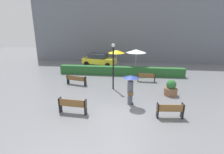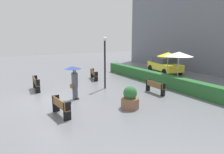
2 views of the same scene
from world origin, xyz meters
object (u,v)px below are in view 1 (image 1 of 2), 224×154
(bench_near_left, at_px, (72,105))
(parked_car, at_px, (99,60))
(bench_near_right, at_px, (170,110))
(planter_pot, at_px, (171,89))
(pedestrian_with_umbrella, at_px, (131,86))
(patio_umbrella_yellow, at_px, (116,52))
(bench_back_row, at_px, (146,77))
(patio_umbrella_white, at_px, (136,51))
(bench_far_left, at_px, (76,79))
(lamp_post, at_px, (113,62))

(bench_near_left, height_order, parked_car, parked_car)
(bench_near_right, distance_m, parked_car, 14.28)
(planter_pot, bearing_deg, pedestrian_with_umbrella, -145.75)
(bench_near_right, distance_m, patio_umbrella_yellow, 11.66)
(bench_back_row, xyz_separation_m, bench_near_left, (-4.73, -6.76, 0.07))
(bench_back_row, bearing_deg, patio_umbrella_white, 107.52)
(bench_far_left, xyz_separation_m, lamp_post, (3.35, -0.62, 1.80))
(bench_far_left, height_order, parked_car, parked_car)
(bench_near_right, relative_size, lamp_post, 0.41)
(bench_back_row, relative_size, pedestrian_with_umbrella, 0.82)
(bench_near_right, height_order, bench_back_row, bench_near_right)
(planter_pot, xyz_separation_m, patio_umbrella_yellow, (-4.82, 7.25, 1.65))
(planter_pot, xyz_separation_m, patio_umbrella_white, (-2.59, 6.18, 1.89))
(bench_far_left, bearing_deg, bench_near_right, -35.10)
(bench_near_left, distance_m, planter_pot, 7.33)
(pedestrian_with_umbrella, distance_m, lamp_post, 3.34)
(bench_far_left, bearing_deg, pedestrian_with_umbrella, -35.80)
(planter_pot, height_order, patio_umbrella_yellow, patio_umbrella_yellow)
(planter_pot, bearing_deg, bench_near_right, -101.34)
(planter_pot, xyz_separation_m, lamp_post, (-4.44, 0.81, 1.77))
(bench_near_left, xyz_separation_m, patio_umbrella_yellow, (1.51, 10.93, 1.61))
(pedestrian_with_umbrella, relative_size, planter_pot, 1.69)
(parked_car, bearing_deg, lamp_post, -71.39)
(bench_far_left, relative_size, pedestrian_with_umbrella, 0.93)
(bench_back_row, bearing_deg, pedestrian_with_umbrella, -105.03)
(lamp_post, bearing_deg, planter_pot, -10.40)
(bench_near_left, bearing_deg, planter_pot, 30.15)
(bench_far_left, xyz_separation_m, planter_pot, (7.79, -1.44, 0.02))
(patio_umbrella_yellow, xyz_separation_m, patio_umbrella_white, (2.23, -1.07, 0.24))
(bench_back_row, relative_size, bench_near_left, 0.95)
(lamp_post, bearing_deg, pedestrian_with_umbrella, -62.82)
(bench_near_right, height_order, patio_umbrella_white, patio_umbrella_white)
(bench_back_row, height_order, patio_umbrella_yellow, patio_umbrella_yellow)
(bench_near_left, bearing_deg, lamp_post, 67.12)
(bench_near_right, relative_size, parked_car, 0.34)
(lamp_post, relative_size, patio_umbrella_white, 1.43)
(planter_pot, bearing_deg, patio_umbrella_white, 112.72)
(bench_near_right, relative_size, planter_pot, 1.28)
(bench_back_row, bearing_deg, patio_umbrella_yellow, 127.62)
(bench_back_row, distance_m, patio_umbrella_yellow, 5.53)
(bench_far_left, height_order, patio_umbrella_yellow, patio_umbrella_yellow)
(bench_back_row, height_order, bench_near_left, bench_near_left)
(patio_umbrella_yellow, bearing_deg, patio_umbrella_white, -25.49)
(bench_far_left, bearing_deg, bench_near_left, -74.17)
(bench_back_row, height_order, parked_car, parked_car)
(lamp_post, distance_m, patio_umbrella_yellow, 6.45)
(bench_near_right, height_order, lamp_post, lamp_post)
(bench_near_right, bearing_deg, planter_pot, 78.66)
(bench_near_left, bearing_deg, bench_back_row, 55.02)
(bench_near_left, bearing_deg, bench_far_left, 105.83)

